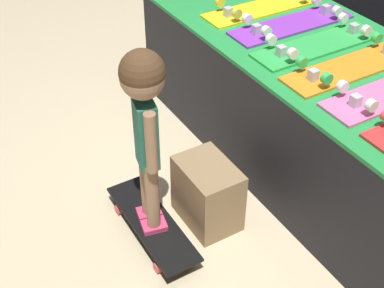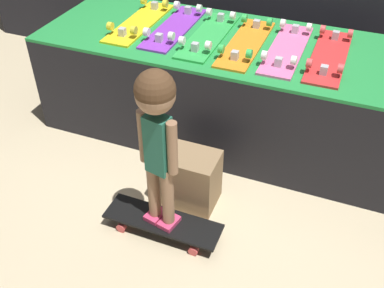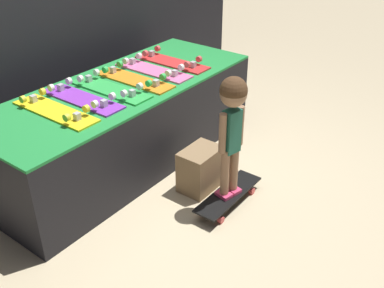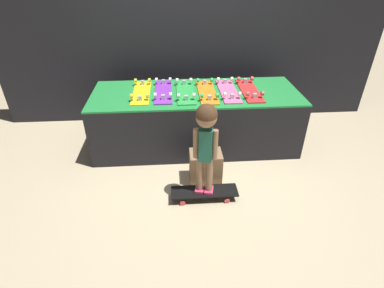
{
  "view_description": "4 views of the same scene",
  "coord_description": "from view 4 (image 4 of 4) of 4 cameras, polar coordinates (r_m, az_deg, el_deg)",
  "views": [
    {
      "loc": [
        1.64,
        -1.22,
        1.97
      ],
      "look_at": [
        -0.07,
        -0.21,
        0.41
      ],
      "focal_mm": 50.0,
      "sensor_mm": 36.0,
      "label": 1
    },
    {
      "loc": [
        0.76,
        -1.96,
        1.93
      ],
      "look_at": [
        0.03,
        -0.11,
        0.36
      ],
      "focal_mm": 42.0,
      "sensor_mm": 36.0,
      "label": 2
    },
    {
      "loc": [
        -2.31,
        -1.87,
        2.09
      ],
      "look_at": [
        0.02,
        -0.12,
        0.38
      ],
      "focal_mm": 42.0,
      "sensor_mm": 36.0,
      "label": 3
    },
    {
      "loc": [
        -0.28,
        -2.69,
        2.03
      ],
      "look_at": [
        -0.1,
        -0.13,
        0.42
      ],
      "focal_mm": 28.0,
      "sensor_mm": 36.0,
      "label": 4
    }
  ],
  "objects": [
    {
      "name": "skateboard_yellow_on_rack",
      "position": [
        3.56,
        -9.59,
        9.8
      ],
      "size": [
        0.2,
        0.72,
        0.09
      ],
      "color": "yellow",
      "rests_on": "display_rack"
    },
    {
      "name": "child",
      "position": [
        2.59,
        2.63,
        1.96
      ],
      "size": [
        0.22,
        0.19,
        0.92
      ],
      "rotation": [
        0.0,
        0.0,
        -0.21
      ],
      "color": "#E03D6B",
      "rests_on": "skateboard_on_floor"
    },
    {
      "name": "ground_plane",
      "position": [
        3.38,
        1.48,
        -4.83
      ],
      "size": [
        16.0,
        16.0,
        0.0
      ],
      "primitive_type": "plane",
      "color": "beige"
    },
    {
      "name": "skateboard_pink_on_rack",
      "position": [
        3.58,
        6.9,
        10.14
      ],
      "size": [
        0.2,
        0.72,
        0.09
      ],
      "color": "pink",
      "rests_on": "display_rack"
    },
    {
      "name": "skateboard_purple_on_rack",
      "position": [
        3.55,
        -5.48,
        10.05
      ],
      "size": [
        0.2,
        0.72,
        0.09
      ],
      "color": "purple",
      "rests_on": "display_rack"
    },
    {
      "name": "skateboard_green_on_rack",
      "position": [
        3.52,
        -1.32,
        9.99
      ],
      "size": [
        0.2,
        0.72,
        0.09
      ],
      "color": "green",
      "rests_on": "display_rack"
    },
    {
      "name": "skateboard_orange_on_rack",
      "position": [
        3.53,
        2.85,
        10.0
      ],
      "size": [
        0.2,
        0.72,
        0.09
      ],
      "color": "orange",
      "rests_on": "display_rack"
    },
    {
      "name": "storage_box",
      "position": [
        3.14,
        2.59,
        -4.33
      ],
      "size": [
        0.33,
        0.23,
        0.34
      ],
      "color": "#8E704C",
      "rests_on": "ground_plane"
    },
    {
      "name": "back_wall",
      "position": [
        4.16,
        -0.16,
        19.84
      ],
      "size": [
        5.16,
        0.1,
        2.3
      ],
      "color": "black",
      "rests_on": "ground_plane"
    },
    {
      "name": "skateboard_red_on_rack",
      "position": [
        3.63,
        10.88,
        10.14
      ],
      "size": [
        0.2,
        0.72,
        0.09
      ],
      "color": "red",
      "rests_on": "display_rack"
    },
    {
      "name": "skateboard_on_floor",
      "position": [
        2.97,
        2.32,
        -9.15
      ],
      "size": [
        0.65,
        0.19,
        0.09
      ],
      "color": "black",
      "rests_on": "ground_plane"
    },
    {
      "name": "display_rack",
      "position": [
        3.68,
        0.71,
        4.83
      ],
      "size": [
        2.42,
        0.91,
        0.69
      ],
      "color": "black",
      "rests_on": "ground_plane"
    }
  ]
}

